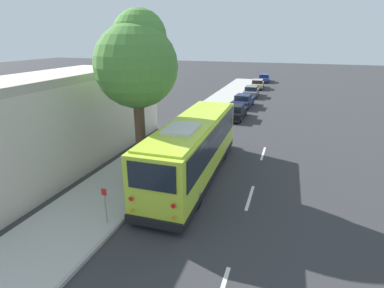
{
  "coord_description": "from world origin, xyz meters",
  "views": [
    {
      "loc": [
        -14.29,
        -4.49,
        7.14
      ],
      "look_at": [
        1.2,
        0.7,
        1.3
      ],
      "focal_mm": 28.0,
      "sensor_mm": 36.0,
      "label": 1
    }
  ],
  "objects_px": {
    "fire_hydrant": "(196,130)",
    "parked_sedan_tan": "(257,84)",
    "parked_sedan_blue": "(264,78)",
    "shuttle_bus": "(193,146)",
    "parked_sedan_black": "(235,112)",
    "street_tree": "(137,61)",
    "sign_post_near": "(105,206)",
    "parked_sedan_gray": "(251,92)",
    "sign_post_far": "(126,191)",
    "parked_sedan_navy": "(243,101)"
  },
  "relations": [
    {
      "from": "parked_sedan_tan",
      "to": "street_tree",
      "type": "bearing_deg",
      "value": 171.99
    },
    {
      "from": "parked_sedan_blue",
      "to": "fire_hydrant",
      "type": "height_order",
      "value": "parked_sedan_blue"
    },
    {
      "from": "fire_hydrant",
      "to": "parked_sedan_tan",
      "type": "bearing_deg",
      "value": -3.61
    },
    {
      "from": "sign_post_far",
      "to": "fire_hydrant",
      "type": "relative_size",
      "value": 1.58
    },
    {
      "from": "street_tree",
      "to": "parked_sedan_gray",
      "type": "bearing_deg",
      "value": -5.53
    },
    {
      "from": "shuttle_bus",
      "to": "parked_sedan_blue",
      "type": "bearing_deg",
      "value": -0.91
    },
    {
      "from": "parked_sedan_black",
      "to": "sign_post_near",
      "type": "relative_size",
      "value": 2.73
    },
    {
      "from": "sign_post_near",
      "to": "fire_hydrant",
      "type": "relative_size",
      "value": 1.87
    },
    {
      "from": "parked_sedan_navy",
      "to": "sign_post_near",
      "type": "xyz_separation_m",
      "value": [
        -23.63,
        1.51,
        0.32
      ]
    },
    {
      "from": "street_tree",
      "to": "parked_sedan_blue",
      "type": "bearing_deg",
      "value": -3.77
    },
    {
      "from": "parked_sedan_blue",
      "to": "shuttle_bus",
      "type": "bearing_deg",
      "value": 176.73
    },
    {
      "from": "parked_sedan_navy",
      "to": "parked_sedan_tan",
      "type": "xyz_separation_m",
      "value": [
        13.07,
        0.04,
        -0.01
      ]
    },
    {
      "from": "parked_sedan_navy",
      "to": "parked_sedan_blue",
      "type": "height_order",
      "value": "parked_sedan_navy"
    },
    {
      "from": "parked_sedan_gray",
      "to": "sign_post_far",
      "type": "distance_m",
      "value": 28.39
    },
    {
      "from": "parked_sedan_black",
      "to": "parked_sedan_gray",
      "type": "height_order",
      "value": "parked_sedan_gray"
    },
    {
      "from": "street_tree",
      "to": "parked_sedan_black",
      "type": "bearing_deg",
      "value": -10.68
    },
    {
      "from": "parked_sedan_navy",
      "to": "sign_post_far",
      "type": "bearing_deg",
      "value": 179.81
    },
    {
      "from": "shuttle_bus",
      "to": "sign_post_far",
      "type": "xyz_separation_m",
      "value": [
        -3.75,
        1.86,
        -1.0
      ]
    },
    {
      "from": "shuttle_bus",
      "to": "sign_post_near",
      "type": "height_order",
      "value": "shuttle_bus"
    },
    {
      "from": "parked_sedan_navy",
      "to": "parked_sedan_gray",
      "type": "bearing_deg",
      "value": 3.82
    },
    {
      "from": "sign_post_near",
      "to": "shuttle_bus",
      "type": "bearing_deg",
      "value": -19.32
    },
    {
      "from": "parked_sedan_black",
      "to": "street_tree",
      "type": "bearing_deg",
      "value": 170.47
    },
    {
      "from": "parked_sedan_navy",
      "to": "fire_hydrant",
      "type": "relative_size",
      "value": 5.29
    },
    {
      "from": "sign_post_near",
      "to": "fire_hydrant",
      "type": "bearing_deg",
      "value": 0.5
    },
    {
      "from": "sign_post_far",
      "to": "fire_hydrant",
      "type": "xyz_separation_m",
      "value": [
        10.35,
        0.1,
        -0.23
      ]
    },
    {
      "from": "shuttle_bus",
      "to": "parked_sedan_gray",
      "type": "xyz_separation_m",
      "value": [
        24.6,
        0.37,
        -1.17
      ]
    },
    {
      "from": "street_tree",
      "to": "shuttle_bus",
      "type": "bearing_deg",
      "value": -82.15
    },
    {
      "from": "sign_post_near",
      "to": "parked_sedan_black",
      "type": "bearing_deg",
      "value": -5.01
    },
    {
      "from": "street_tree",
      "to": "fire_hydrant",
      "type": "xyz_separation_m",
      "value": [
        6.98,
        -0.82,
        -5.5
      ]
    },
    {
      "from": "shuttle_bus",
      "to": "parked_sedan_tan",
      "type": "height_order",
      "value": "shuttle_bus"
    },
    {
      "from": "street_tree",
      "to": "sign_post_near",
      "type": "height_order",
      "value": "street_tree"
    },
    {
      "from": "parked_sedan_gray",
      "to": "parked_sedan_tan",
      "type": "relative_size",
      "value": 0.92
    },
    {
      "from": "parked_sedan_black",
      "to": "parked_sedan_navy",
      "type": "relative_size",
      "value": 0.97
    },
    {
      "from": "parked_sedan_black",
      "to": "shuttle_bus",
      "type": "bearing_deg",
      "value": -177.73
    },
    {
      "from": "parked_sedan_gray",
      "to": "sign_post_near",
      "type": "distance_m",
      "value": 29.95
    },
    {
      "from": "parked_sedan_navy",
      "to": "parked_sedan_blue",
      "type": "relative_size",
      "value": 0.93
    },
    {
      "from": "parked_sedan_tan",
      "to": "sign_post_near",
      "type": "distance_m",
      "value": 36.73
    },
    {
      "from": "parked_sedan_black",
      "to": "parked_sedan_blue",
      "type": "bearing_deg",
      "value": 1.04
    },
    {
      "from": "parked_sedan_blue",
      "to": "fire_hydrant",
      "type": "relative_size",
      "value": 5.67
    },
    {
      "from": "parked_sedan_black",
      "to": "sign_post_near",
      "type": "bearing_deg",
      "value": 176.14
    },
    {
      "from": "parked_sedan_tan",
      "to": "sign_post_far",
      "type": "bearing_deg",
      "value": 173.9
    },
    {
      "from": "parked_sedan_black",
      "to": "street_tree",
      "type": "xyz_separation_m",
      "value": [
        -13.43,
        2.53,
        5.45
      ]
    },
    {
      "from": "parked_sedan_gray",
      "to": "sign_post_near",
      "type": "bearing_deg",
      "value": 175.53
    },
    {
      "from": "parked_sedan_tan",
      "to": "sign_post_far",
      "type": "relative_size",
      "value": 3.54
    },
    {
      "from": "parked_sedan_blue",
      "to": "parked_sedan_tan",
      "type": "bearing_deg",
      "value": 174.91
    },
    {
      "from": "street_tree",
      "to": "fire_hydrant",
      "type": "height_order",
      "value": "street_tree"
    },
    {
      "from": "parked_sedan_gray",
      "to": "parked_sedan_tan",
      "type": "xyz_separation_m",
      "value": [
        6.79,
        0.03,
        -0.02
      ]
    },
    {
      "from": "sign_post_near",
      "to": "fire_hydrant",
      "type": "height_order",
      "value": "sign_post_near"
    },
    {
      "from": "parked_sedan_navy",
      "to": "parked_sedan_black",
      "type": "bearing_deg",
      "value": -175.16
    },
    {
      "from": "parked_sedan_navy",
      "to": "parked_sedan_gray",
      "type": "relative_size",
      "value": 1.03
    }
  ]
}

